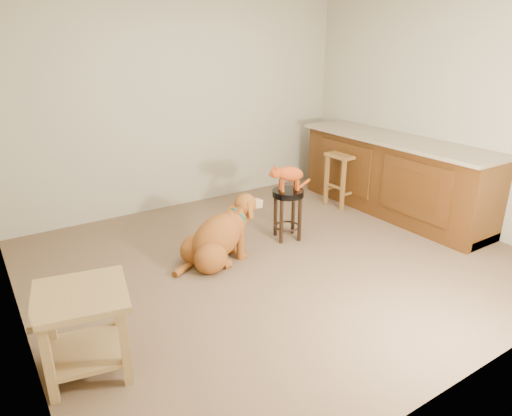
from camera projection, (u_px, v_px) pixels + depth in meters
floor at (278, 260)px, 4.48m from camera, size 4.50×4.00×0.01m
room_shell at (281, 84)px, 3.88m from camera, size 4.54×4.04×2.62m
cabinet_run at (393, 178)px, 5.56m from camera, size 0.70×2.56×0.94m
padded_stool at (288, 204)px, 4.83m from camera, size 0.35×0.35×0.55m
wood_stool at (343, 179)px, 5.82m from camera, size 0.38×0.38×0.68m
side_table at (84, 320)px, 2.87m from camera, size 0.66×0.66×0.58m
golden_retriever at (218, 239)px, 4.35m from camera, size 1.05×0.55×0.67m
tabby_kitten at (287, 175)px, 4.71m from camera, size 0.50×0.23×0.31m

